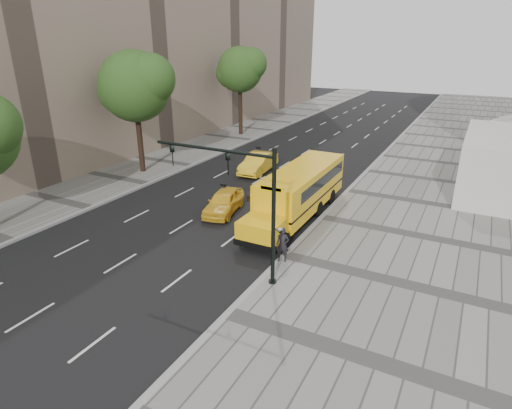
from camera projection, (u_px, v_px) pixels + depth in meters
The scene contains 12 objects.
ground at pixel (238, 203), 29.18m from camera, with size 140.00×140.00×0.00m, color black.
sidewalk_museum at pixel (423, 238), 23.94m from camera, with size 12.00×140.00×0.15m, color gray.
sidewalk_far at pixel (118, 179), 33.92m from camera, with size 6.00×140.00×0.15m, color gray.
curb_museum at pixel (322, 218), 26.55m from camera, with size 0.30×140.00×0.15m, color gray.
curb_far at pixel (147, 184), 32.62m from camera, with size 0.30×140.00×0.15m, color gray.
tree_b at pixel (136, 86), 33.05m from camera, with size 6.18×5.49×9.73m.
tree_c at pixel (241, 69), 46.51m from camera, with size 5.51×4.89×9.69m.
school_bus at pixel (300, 189), 26.57m from camera, with size 2.96×11.56×3.19m.
taxi_near at pixel (224, 202), 27.31m from camera, with size 1.71×4.26×1.45m, color yellow.
taxi_far at pixel (258, 163), 35.46m from camera, with size 1.71×4.90×1.61m, color yellow.
pedestrian at pixel (283, 245), 21.01m from camera, with size 0.64×0.42×1.76m, color black.
traffic_signal at pixel (245, 196), 18.61m from camera, with size 6.18×0.36×6.40m.
Camera 1 is at (13.77, -23.49, 10.55)m, focal length 30.00 mm.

